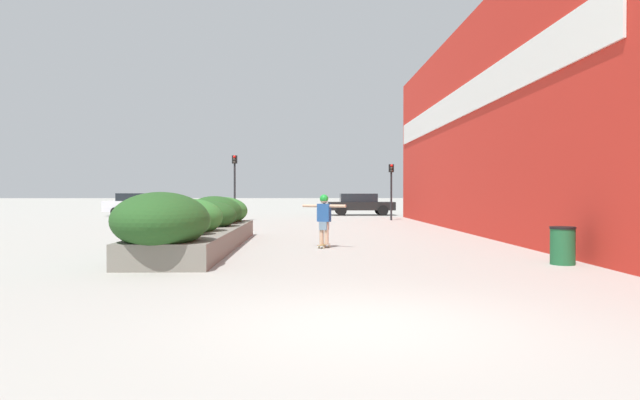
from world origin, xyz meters
TOP-DOWN VIEW (x-y plane):
  - ground_plane at (0.00, 0.00)m, footprint 300.00×300.00m
  - building_wall_right at (5.80, 13.86)m, footprint 0.67×31.75m
  - planter_box at (-3.80, 9.35)m, footprint 2.10×10.60m
  - skateboard at (-0.27, 9.41)m, footprint 0.40×0.58m
  - skateboarder at (-0.27, 9.41)m, footprint 1.24×0.66m
  - trash_bin at (4.88, 5.52)m, footprint 0.55×0.55m
  - car_leftmost at (-12.01, 32.10)m, footprint 4.72×2.00m
  - car_center_left at (3.02, 32.80)m, footprint 4.60×2.04m
  - traffic_light_left at (-4.74, 24.88)m, footprint 0.28×0.30m
  - traffic_light_right at (4.10, 25.48)m, footprint 0.28×0.30m

SIDE VIEW (x-z plane):
  - ground_plane at x=0.00m, z-range 0.00..0.00m
  - skateboard at x=-0.27m, z-range 0.02..0.12m
  - trash_bin at x=4.88m, z-range 0.00..0.84m
  - planter_box at x=-3.80m, z-range -0.10..1.51m
  - car_leftmost at x=-12.01m, z-range 0.03..1.56m
  - car_center_left at x=3.02m, z-range 0.05..1.56m
  - skateboarder at x=-0.27m, z-range 0.25..1.69m
  - traffic_light_right at x=4.10m, z-range 0.60..3.80m
  - traffic_light_left at x=-4.74m, z-range 0.65..4.30m
  - building_wall_right at x=5.80m, z-range 0.01..8.42m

